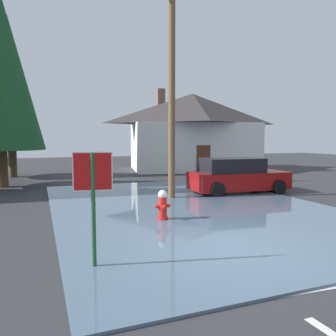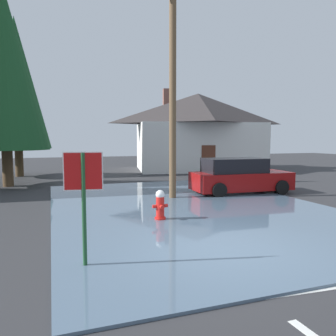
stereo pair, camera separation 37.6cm
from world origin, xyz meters
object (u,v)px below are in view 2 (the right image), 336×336
Objects in this scene: parked_car at (239,176)px; house at (198,130)px; utility_pole at (173,86)px; pine_tree_short_left at (3,64)px; pine_tree_mid_left at (16,83)px; stop_sign_near at (83,186)px; fire_hydrant at (160,206)px.

house is at bearing 74.59° from parked_car.
pine_tree_short_left is at bearing 137.54° from utility_pole.
pine_tree_mid_left reaches higher than parked_car.
house reaches higher than stop_sign_near.
stop_sign_near is at bearing -138.21° from parked_car.
pine_tree_short_left reaches higher than stop_sign_near.
stop_sign_near is 0.21× the size of pine_tree_short_left.
house is 11.99m from parked_car.
pine_tree_short_left reaches higher than parked_car.
utility_pole reaches higher than parked_car.
fire_hydrant is 0.09× the size of pine_tree_short_left.
pine_tree_mid_left is at bearing 98.27° from stop_sign_near.
stop_sign_near is at bearing -81.73° from pine_tree_mid_left.
utility_pole reaches higher than stop_sign_near.
parked_car is at bearing -105.41° from house.
utility_pole is 13.42m from house.
utility_pole is 5.06m from parked_car.
parked_car is at bearing -30.10° from pine_tree_short_left.
fire_hydrant is at bearing -118.30° from house.
utility_pole is 0.83× the size of pine_tree_short_left.
utility_pole is 0.86× the size of pine_tree_mid_left.
pine_tree_short_left is (-10.10, 5.86, 5.43)m from parked_car.
parked_car is 12.88m from pine_tree_short_left.
parked_car is at bearing 36.56° from fire_hydrant.
pine_tree_short_left reaches higher than utility_pole.
pine_tree_mid_left is 4.77m from pine_tree_short_left.
stop_sign_near is 18.00m from pine_tree_mid_left.
utility_pole is at bearing -58.89° from pine_tree_mid_left.
stop_sign_near is 10.00m from parked_car.
pine_tree_short_left is (-6.78, 6.20, 1.63)m from utility_pole.
parked_car is at bearing 41.79° from stop_sign_near.
stop_sign_near reaches higher than parked_car.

